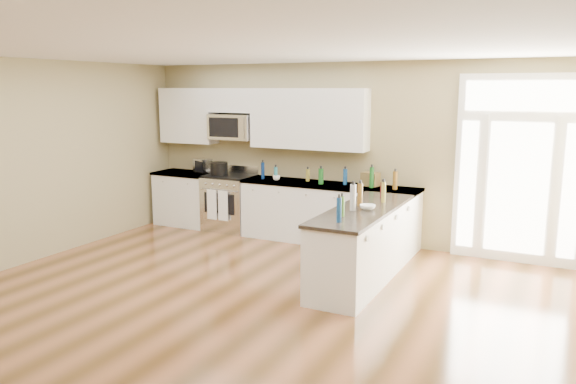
{
  "coord_description": "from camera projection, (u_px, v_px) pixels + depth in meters",
  "views": [
    {
      "loc": [
        3.14,
        -4.25,
        2.41
      ],
      "look_at": [
        -0.01,
        2.0,
        1.1
      ],
      "focal_mm": 35.0,
      "sensor_mm": 36.0,
      "label": 1
    }
  ],
  "objects": [
    {
      "name": "ground",
      "position": [
        198.0,
        334.0,
        5.56
      ],
      "size": [
        8.0,
        8.0,
        0.0
      ],
      "primitive_type": "plane",
      "color": "#503316"
    },
    {
      "name": "room_shell",
      "position": [
        193.0,
        163.0,
        5.25
      ],
      "size": [
        8.0,
        8.0,
        8.0
      ],
      "color": "#978A5F",
      "rests_on": "ground"
    },
    {
      "name": "back_cabinet_left",
      "position": [
        187.0,
        200.0,
        9.99
      ],
      "size": [
        1.1,
        0.66,
        0.94
      ],
      "color": "silver",
      "rests_on": "ground"
    },
    {
      "name": "back_cabinet_right",
      "position": [
        328.0,
        215.0,
        8.79
      ],
      "size": [
        2.85,
        0.66,
        0.94
      ],
      "color": "silver",
      "rests_on": "ground"
    },
    {
      "name": "peninsula_cabinet",
      "position": [
        363.0,
        247.0,
        7.04
      ],
      "size": [
        0.69,
        2.32,
        0.94
      ],
      "color": "silver",
      "rests_on": "ground"
    },
    {
      "name": "upper_cabinet_left",
      "position": [
        189.0,
        116.0,
        9.85
      ],
      "size": [
        1.04,
        0.33,
        0.95
      ],
      "primitive_type": "cube",
      "color": "silver",
      "rests_on": "room_shell"
    },
    {
      "name": "upper_cabinet_right",
      "position": [
        308.0,
        119.0,
        8.83
      ],
      "size": [
        1.94,
        0.33,
        0.95
      ],
      "primitive_type": "cube",
      "color": "silver",
      "rests_on": "room_shell"
    },
    {
      "name": "upper_cabinet_short",
      "position": [
        234.0,
        100.0,
        9.39
      ],
      "size": [
        0.82,
        0.33,
        0.4
      ],
      "primitive_type": "cube",
      "color": "silver",
      "rests_on": "room_shell"
    },
    {
      "name": "microwave",
      "position": [
        233.0,
        127.0,
        9.43
      ],
      "size": [
        0.78,
        0.41,
        0.42
      ],
      "color": "silver",
      "rests_on": "room_shell"
    },
    {
      "name": "entry_door",
      "position": [
        519.0,
        170.0,
        7.67
      ],
      "size": [
        1.7,
        0.1,
        2.6
      ],
      "color": "white",
      "rests_on": "ground"
    },
    {
      "name": "kitchen_range",
      "position": [
        230.0,
        202.0,
        9.58
      ],
      "size": [
        0.8,
        0.71,
        1.08
      ],
      "color": "silver",
      "rests_on": "ground"
    },
    {
      "name": "stockpot",
      "position": [
        219.0,
        168.0,
        9.51
      ],
      "size": [
        0.38,
        0.38,
        0.23
      ],
      "primitive_type": "cylinder",
      "rotation": [
        0.0,
        0.0,
        -0.34
      ],
      "color": "black",
      "rests_on": "kitchen_range"
    },
    {
      "name": "toaster_oven",
      "position": [
        203.0,
        166.0,
        9.84
      ],
      "size": [
        0.35,
        0.32,
        0.25
      ],
      "primitive_type": "cube",
      "rotation": [
        0.0,
        0.0,
        -0.38
      ],
      "color": "silver",
      "rests_on": "back_cabinet_left"
    },
    {
      "name": "cardboard_box",
      "position": [
        370.0,
        179.0,
        8.5
      ],
      "size": [
        0.28,
        0.23,
        0.21
      ],
      "primitive_type": "cube",
      "rotation": [
        0.0,
        0.0,
        -0.21
      ],
      "color": "brown",
      "rests_on": "back_cabinet_right"
    },
    {
      "name": "bowl_left",
      "position": [
        212.0,
        171.0,
        9.81
      ],
      "size": [
        0.23,
        0.23,
        0.05
      ],
      "primitive_type": "imported",
      "rotation": [
        0.0,
        0.0,
        0.09
      ],
      "color": "white",
      "rests_on": "back_cabinet_left"
    },
    {
      "name": "bowl_peninsula",
      "position": [
        368.0,
        207.0,
        6.85
      ],
      "size": [
        0.24,
        0.24,
        0.06
      ],
      "primitive_type": "imported",
      "rotation": [
        0.0,
        0.0,
        -0.31
      ],
      "color": "white",
      "rests_on": "peninsula_cabinet"
    },
    {
      "name": "cup_counter",
      "position": [
        276.0,
        178.0,
        9.0
      ],
      "size": [
        0.14,
        0.14,
        0.09
      ],
      "primitive_type": "imported",
      "rotation": [
        0.0,
        0.0,
        -0.29
      ],
      "color": "white",
      "rests_on": "back_cabinet_right"
    },
    {
      "name": "counter_bottles",
      "position": [
        343.0,
        185.0,
        7.83
      ],
      "size": [
        2.39,
        2.44,
        0.32
      ],
      "color": "#19591E",
      "rests_on": "back_cabinet_right"
    }
  ]
}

